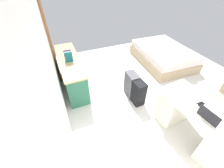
# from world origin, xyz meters

# --- Properties ---
(ground_plane) EXTENTS (5.56, 5.56, 0.00)m
(ground_plane) POSITION_xyz_m (0.00, 0.00, 0.00)
(ground_plane) COLOR silver
(wall_back) EXTENTS (4.56, 0.10, 2.60)m
(wall_back) POSITION_xyz_m (0.00, 2.05, 1.30)
(wall_back) COLOR white
(wall_back) RESTS_ON ground_plane
(door_wooden) EXTENTS (0.88, 0.05, 2.04)m
(door_wooden) POSITION_xyz_m (1.73, 1.97, 1.02)
(door_wooden) COLOR brown
(door_wooden) RESTS_ON ground_plane
(desk) EXTENTS (1.49, 0.77, 0.74)m
(desk) POSITION_xyz_m (-1.30, -0.01, 0.38)
(desk) COLOR silver
(desk) RESTS_ON ground_plane
(office_chair) EXTENTS (0.52, 0.52, 0.94)m
(office_chair) POSITION_xyz_m (-1.15, -0.80, 0.42)
(office_chair) COLOR black
(office_chair) RESTS_ON ground_plane
(credenza) EXTENTS (1.80, 0.48, 0.76)m
(credenza) POSITION_xyz_m (1.06, 1.67, 0.38)
(credenza) COLOR #28664C
(credenza) RESTS_ON ground_plane
(bed) EXTENTS (1.98, 1.51, 0.58)m
(bed) POSITION_xyz_m (1.08, -1.21, 0.24)
(bed) COLOR tan
(bed) RESTS_ON ground_plane
(suitcase_black) EXTENTS (0.37, 0.23, 0.58)m
(suitcase_black) POSITION_xyz_m (-0.15, 0.45, 0.29)
(suitcase_black) COLOR black
(suitcase_black) RESTS_ON ground_plane
(suitcase_spare_grey) EXTENTS (0.37, 0.23, 0.60)m
(suitcase_spare_grey) POSITION_xyz_m (0.12, 0.46, 0.30)
(suitcase_spare_grey) COLOR #4C4C51
(suitcase_spare_grey) RESTS_ON ground_plane
(laptop) EXTENTS (0.33, 0.24, 0.21)m
(laptop) POSITION_xyz_m (-1.46, 0.09, 0.79)
(laptop) COLOR silver
(laptop) RESTS_ON desk
(computer_mouse) EXTENTS (0.07, 0.10, 0.03)m
(computer_mouse) POSITION_xyz_m (-1.19, 0.07, 0.75)
(computer_mouse) COLOR white
(computer_mouse) RESTS_ON desk
(cell_phone_by_mouse) EXTENTS (0.07, 0.14, 0.01)m
(cell_phone_by_mouse) POSITION_xyz_m (-1.19, -0.05, 0.74)
(cell_phone_by_mouse) COLOR black
(cell_phone_by_mouse) RESTS_ON desk
(book_row) EXTENTS (0.16, 0.17, 0.24)m
(book_row) POSITION_xyz_m (0.98, 1.67, 0.87)
(book_row) COLOR #175C6C
(book_row) RESTS_ON credenza
(figurine_small) EXTENTS (0.08, 0.08, 0.11)m
(figurine_small) POSITION_xyz_m (1.37, 1.67, 0.81)
(figurine_small) COLOR gold
(figurine_small) RESTS_ON credenza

